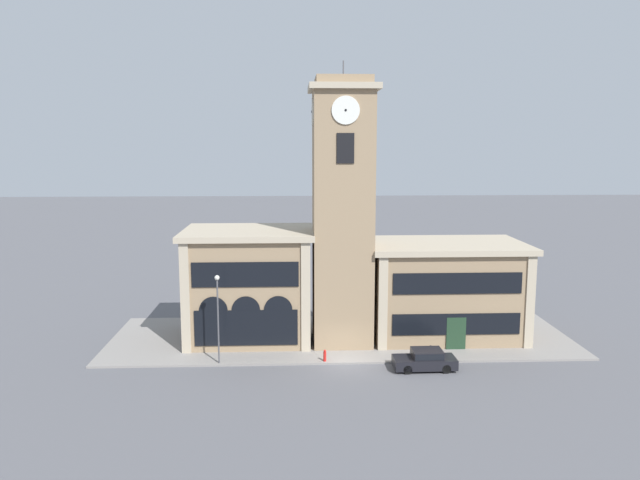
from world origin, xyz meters
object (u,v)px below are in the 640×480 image
(parked_car_near, at_px, (425,359))
(fire_hydrant, at_px, (325,356))
(street_lamp, at_px, (218,307))
(bollard, at_px, (430,352))

(parked_car_near, relative_size, fire_hydrant, 5.08)
(street_lamp, bearing_deg, bollard, 0.50)
(parked_car_near, distance_m, fire_hydrant, 7.24)
(parked_car_near, distance_m, street_lamp, 15.22)
(parked_car_near, relative_size, bollard, 4.16)
(parked_car_near, bearing_deg, fire_hydrant, -13.55)
(street_lamp, xyz_separation_m, bollard, (15.45, 0.13, -3.67))
(parked_car_near, height_order, bollard, parked_car_near)
(street_lamp, height_order, bollard, street_lamp)
(street_lamp, distance_m, bollard, 15.88)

